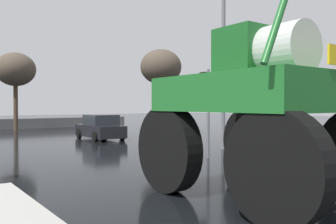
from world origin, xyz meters
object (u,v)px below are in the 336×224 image
object	(u,v)px
traffic_signal_near_right	(205,93)
bare_tree_far_center	(15,70)
oversize_sprayer	(262,107)
sedan_ahead	(100,128)
streetlight_near_right	(226,56)
bare_tree_right	(161,68)

from	to	relation	value
traffic_signal_near_right	bare_tree_far_center	distance (m)	20.37
bare_tree_far_center	oversize_sprayer	bearing A→B (deg)	-91.36
sedan_ahead	oversize_sprayer	bearing A→B (deg)	171.36
oversize_sprayer	streetlight_near_right	bearing A→B (deg)	-39.17
sedan_ahead	traffic_signal_near_right	size ratio (longest dim) A/B	1.19
traffic_signal_near_right	bare_tree_far_center	xyz separation A→B (m)	(-2.45, 20.08, 2.38)
bare_tree_right	traffic_signal_near_right	bearing A→B (deg)	-116.67
sedan_ahead	streetlight_near_right	size ratio (longest dim) A/B	0.52
bare_tree_right	bare_tree_far_center	bearing A→B (deg)	130.42
oversize_sprayer	streetlight_near_right	xyz separation A→B (m)	(5.76, 6.86, 2.41)
streetlight_near_right	bare_tree_far_center	xyz separation A→B (m)	(-5.15, 18.52, 0.49)
oversize_sprayer	traffic_signal_near_right	size ratio (longest dim) A/B	1.50
traffic_signal_near_right	bare_tree_right	xyz separation A→B (m)	(5.44, 10.82, 2.27)
traffic_signal_near_right	streetlight_near_right	xyz separation A→B (m)	(2.71, 1.56, 1.89)
streetlight_near_right	sedan_ahead	bearing A→B (deg)	108.92
streetlight_near_right	bare_tree_right	size ratio (longest dim) A/B	1.29
oversize_sprayer	streetlight_near_right	world-z (taller)	streetlight_near_right
bare_tree_right	bare_tree_far_center	xyz separation A→B (m)	(-7.88, 9.26, 0.12)
oversize_sprayer	sedan_ahead	bearing A→B (deg)	-10.68
oversize_sprayer	traffic_signal_near_right	bearing A→B (deg)	-29.07
traffic_signal_near_right	bare_tree_far_center	size ratio (longest dim) A/B	0.55
traffic_signal_near_right	streetlight_near_right	distance (m)	3.65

